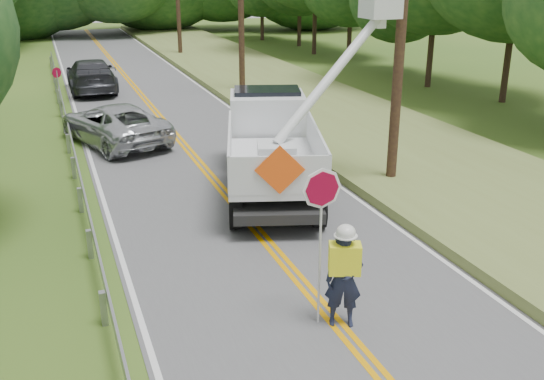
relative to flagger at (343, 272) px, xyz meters
name	(u,v)px	position (x,y,z in m)	size (l,w,h in m)	color
road	(194,156)	(-0.08, 11.54, -1.10)	(7.20, 96.00, 0.03)	#535255
guardrail	(72,146)	(-4.10, 12.45, -0.56)	(0.18, 48.00, 0.77)	#97989F
tall_grass_verge	(371,135)	(7.02, 11.54, -0.96)	(7.00, 96.00, 0.30)	olive
flagger	(343,272)	(0.00, 0.00, 0.00)	(1.18, 0.67, 3.07)	#191E33
bucket_truck	(277,131)	(1.78, 8.14, 0.49)	(5.59, 7.68, 7.08)	black
suv_silver	(114,124)	(-2.45, 14.24, -0.33)	(2.51, 5.45, 1.51)	#B6B9BD
suv_darkgrey	(91,75)	(-2.36, 25.11, -0.24)	(2.38, 5.85, 1.70)	#313338
stop_sign_permanent	(58,85)	(-4.18, 19.37, 0.34)	(0.40, 0.29, 2.22)	#97989F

